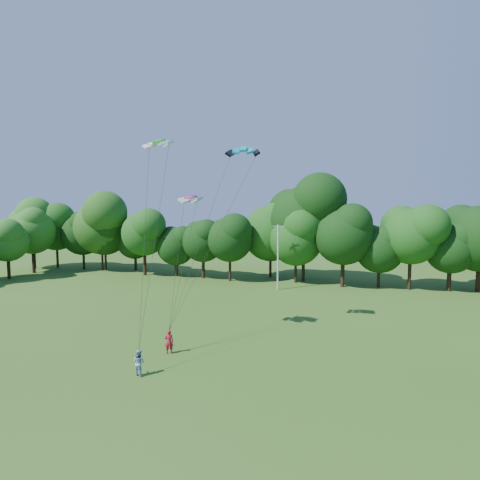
% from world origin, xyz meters
% --- Properties ---
extents(ground, '(160.00, 160.00, 0.00)m').
position_xyz_m(ground, '(0.00, 0.00, 0.00)').
color(ground, '#315717').
rests_on(ground, ground).
extents(utility_pole, '(1.72, 0.52, 8.76)m').
position_xyz_m(utility_pole, '(0.27, 30.33, 4.49)').
color(utility_pole, '#B8B9B0').
rests_on(utility_pole, ground).
extents(kite_flyer_left, '(0.78, 0.66, 1.81)m').
position_xyz_m(kite_flyer_left, '(-2.68, 6.07, 0.91)').
color(kite_flyer_left, '#AF162E').
rests_on(kite_flyer_left, ground).
extents(kite_flyer_right, '(0.93, 0.78, 1.71)m').
position_xyz_m(kite_flyer_right, '(-2.72, 2.15, 0.86)').
color(kite_flyer_right, '#8CA4C3').
rests_on(kite_flyer_right, ground).
extents(kite_teal, '(2.95, 1.69, 0.66)m').
position_xyz_m(kite_teal, '(1.15, 12.45, 15.93)').
color(kite_teal, '#0595AB').
rests_on(kite_teal, ground).
extents(kite_green, '(2.53, 1.42, 0.52)m').
position_xyz_m(kite_green, '(-4.27, 7.83, 16.11)').
color(kite_green, green).
rests_on(kite_green, ground).
extents(kite_pink, '(2.15, 1.34, 0.33)m').
position_xyz_m(kite_pink, '(-2.62, 9.94, 11.83)').
color(kite_pink, '#DA3C97').
rests_on(kite_pink, ground).
extents(tree_back_west, '(10.22, 10.22, 14.87)m').
position_xyz_m(tree_back_west, '(-32.36, 35.92, 9.29)').
color(tree_back_west, '#312213').
rests_on(tree_back_west, ground).
extents(tree_back_center, '(11.26, 11.26, 16.38)m').
position_xyz_m(tree_back_center, '(2.59, 37.51, 10.23)').
color(tree_back_center, black).
rests_on(tree_back_center, ground).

